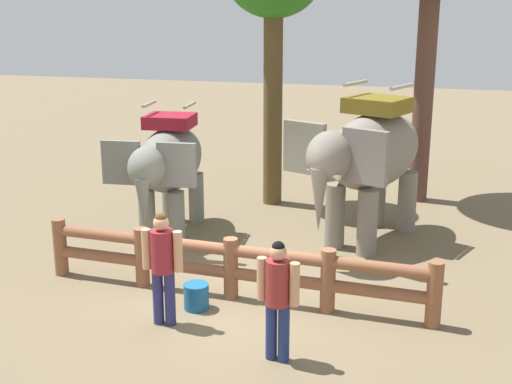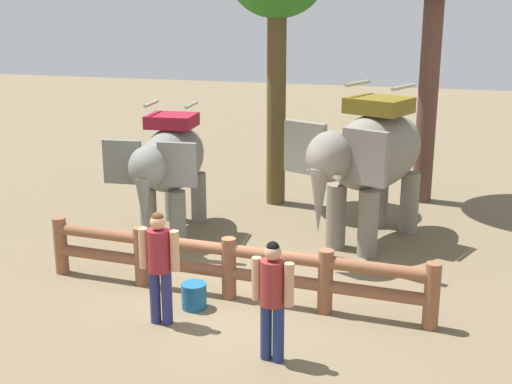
{
  "view_description": "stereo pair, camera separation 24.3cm",
  "coord_description": "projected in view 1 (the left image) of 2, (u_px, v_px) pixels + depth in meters",
  "views": [
    {
      "loc": [
        3.1,
        -10.02,
        4.79
      ],
      "look_at": [
        0.0,
        1.61,
        1.4
      ],
      "focal_mm": 47.75,
      "sensor_mm": 36.0,
      "label": 1
    },
    {
      "loc": [
        3.33,
        -9.96,
        4.79
      ],
      "look_at": [
        0.0,
        1.61,
        1.4
      ],
      "focal_mm": 47.75,
      "sensor_mm": 36.0,
      "label": 2
    }
  ],
  "objects": [
    {
      "name": "feed_bucket",
      "position": [
        196.0,
        296.0,
        10.93
      ],
      "size": [
        0.4,
        0.4,
        0.42
      ],
      "color": "#19598C",
      "rests_on": "ground"
    },
    {
      "name": "tourist_man_in_blue",
      "position": [
        163.0,
        261.0,
        10.19
      ],
      "size": [
        0.63,
        0.36,
        1.79
      ],
      "color": "navy",
      "rests_on": "ground"
    },
    {
      "name": "elephant_near_left",
      "position": [
        168.0,
        163.0,
        14.01
      ],
      "size": [
        1.85,
        3.25,
        2.78
      ],
      "color": "slate",
      "rests_on": "ground"
    },
    {
      "name": "elephant_center",
      "position": [
        369.0,
        156.0,
        13.53
      ],
      "size": [
        2.8,
        3.85,
        3.24
      ],
      "color": "gray",
      "rests_on": "ground"
    },
    {
      "name": "log_fence",
      "position": [
        231.0,
        264.0,
        11.22
      ],
      "size": [
        6.78,
        0.63,
        1.05
      ],
      "color": "brown",
      "rests_on": "ground"
    },
    {
      "name": "tourist_woman_in_black",
      "position": [
        278.0,
        293.0,
        9.16
      ],
      "size": [
        0.61,
        0.39,
        1.74
      ],
      "color": "navy",
      "rests_on": "ground"
    },
    {
      "name": "ground_plane",
      "position": [
        231.0,
        298.0,
        11.39
      ],
      "size": [
        60.0,
        60.0,
        0.0
      ],
      "primitive_type": "plane",
      "color": "brown"
    }
  ]
}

